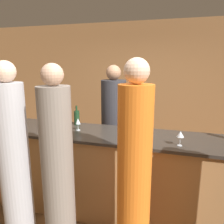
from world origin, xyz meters
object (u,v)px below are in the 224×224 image
object	(u,v)px
guest_2	(58,174)
guest_3	(134,175)
wine_bottle_0	(77,117)
guest_1	(15,166)
bartender	(113,130)

from	to	relation	value
guest_2	guest_3	world-z (taller)	guest_3
guest_2	wine_bottle_0	distance (m)	1.14
guest_1	guest_3	distance (m)	1.19
bartender	guest_1	size ratio (longest dim) A/B	0.97
bartender	wine_bottle_0	size ratio (longest dim) A/B	7.00
guest_1	guest_2	bearing A→B (deg)	-0.42
guest_2	guest_3	distance (m)	0.71
guest_3	bartender	bearing A→B (deg)	112.89
guest_2	wine_bottle_0	xyz separation A→B (m)	(-0.30, 1.07, 0.27)
bartender	guest_3	bearing A→B (deg)	112.89
guest_3	wine_bottle_0	xyz separation A→B (m)	(-1.00, 0.93, 0.25)
guest_1	wine_bottle_0	size ratio (longest dim) A/B	7.19
bartender	guest_1	xyz separation A→B (m)	(-0.58, -1.57, 0.04)
guest_1	guest_2	size ratio (longest dim) A/B	1.01
bartender	guest_3	xyz separation A→B (m)	(0.60, -1.43, 0.05)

